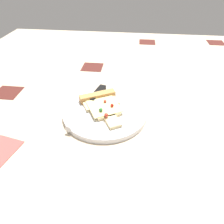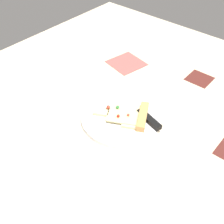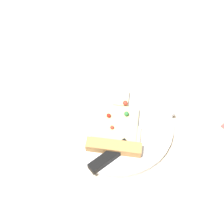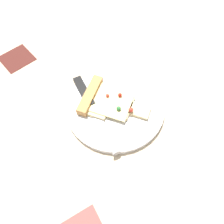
{
  "view_description": "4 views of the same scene",
  "coord_description": "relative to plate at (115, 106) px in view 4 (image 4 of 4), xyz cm",
  "views": [
    {
      "loc": [
        60.99,
        3.33,
        40.34
      ],
      "look_at": [
        12.15,
        -2.47,
        3.26
      ],
      "focal_mm": 33.64,
      "sensor_mm": 36.0,
      "label": 1
    },
    {
      "loc": [
        -31.46,
        47.14,
        63.96
      ],
      "look_at": [
        11.95,
        -3.41,
        2.82
      ],
      "focal_mm": 45.05,
      "sensor_mm": 36.0,
      "label": 2
    },
    {
      "loc": [
        -19.4,
        -24.66,
        56.58
      ],
      "look_at": [
        10.02,
        -2.95,
        3.52
      ],
      "focal_mm": 44.94,
      "sensor_mm": 36.0,
      "label": 3
    },
    {
      "loc": [
        30.94,
        -25.45,
        49.04
      ],
      "look_at": [
        11.23,
        -7.73,
        3.2
      ],
      "focal_mm": 34.26,
      "sensor_mm": 36.0,
      "label": 4
    }
  ],
  "objects": [
    {
      "name": "pizza_slice",
      "position": [
        -2.26,
        -1.24,
        1.57
      ],
      "size": [
        19.01,
        15.19,
        2.47
      ],
      "rotation": [
        0.0,
        0.0,
        5.21
      ],
      "color": "beige",
      "rests_on": "plate"
    },
    {
      "name": "ground_plane",
      "position": [
        -9.52,
        5.02,
        -2.28
      ],
      "size": [
        155.38,
        155.38,
        3.0
      ],
      "color": "#C6B293",
      "rests_on": "ground"
    },
    {
      "name": "plate",
      "position": [
        0.0,
        0.0,
        0.0
      ],
      "size": [
        25.92,
        25.92,
        1.55
      ],
      "primitive_type": "cylinder",
      "color": "silver",
      "rests_on": "ground_plane"
    },
    {
      "name": "knife",
      "position": [
        -3.87,
        -4.99,
        1.38
      ],
      "size": [
        23.71,
        8.32,
        2.45
      ],
      "rotation": [
        0.0,
        0.0,
        4.45
      ],
      "color": "silver",
      "rests_on": "plate"
    }
  ]
}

